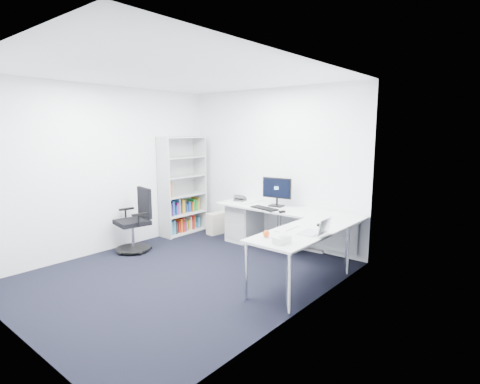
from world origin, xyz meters
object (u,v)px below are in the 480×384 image
Objects in this scene: task_chair at (132,220)px; l_desk at (274,235)px; bookshelf at (183,186)px; monitor at (277,192)px; laptop at (310,224)px.

l_desk is at bearing 43.55° from task_chair.
bookshelf reaches higher than monitor.
task_chair is 3.06m from laptop.
l_desk is at bearing -1.32° from bookshelf.
bookshelf reaches higher than task_chair.
l_desk is at bearing -67.28° from monitor.
l_desk is 7.90× the size of laptop.
monitor reaches higher than task_chair.
monitor is at bearing 136.71° from laptop.
bookshelf is 1.79× the size of task_chair.
laptop is (1.02, -0.70, 0.47)m from l_desk.
bookshelf is at bearing 110.35° from task_chair.
monitor is at bearing 55.08° from task_chair.
monitor is (1.93, 0.36, 0.04)m from bookshelf.
task_chair is 3.33× the size of laptop.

